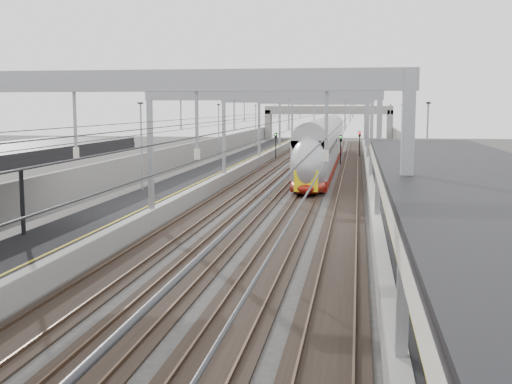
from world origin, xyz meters
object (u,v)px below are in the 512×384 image
(signal_green, at_px, (276,141))
(bench, at_px, (466,262))
(train, at_px, (324,149))
(overbridge, at_px, (328,115))

(signal_green, bearing_deg, bench, -76.73)
(bench, bearing_deg, train, 98.60)
(overbridge, distance_m, signal_green, 31.71)
(overbridge, xyz_separation_m, signal_green, (-5.20, -31.15, -2.89))
(train, relative_size, bench, 26.85)
(overbridge, relative_size, signal_green, 6.33)
(train, bearing_deg, bench, -81.40)
(bench, distance_m, signal_green, 61.24)
(overbridge, height_order, bench, overbridge)
(train, xyz_separation_m, bench, (7.36, -48.69, -0.60))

